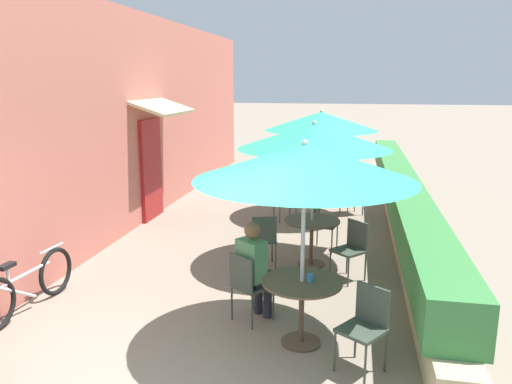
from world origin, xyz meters
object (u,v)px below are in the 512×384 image
Objects in this scene: cafe_chair_near_left at (248,282)px; patio_umbrella_mid at (314,136)px; patio_table_near at (302,296)px; coffee_cup_near at (310,278)px; cafe_chair_far_right at (286,197)px; seated_patron_near_left at (255,266)px; cafe_chair_near_right at (366,322)px; cafe_chair_far_left at (350,190)px; patio_umbrella_near at (305,162)px; cafe_chair_mid_right at (263,237)px; cafe_chair_mid_back at (352,246)px; bicycle_leaning at (27,286)px; patio_umbrella_far at (321,121)px; cafe_chair_mid_left at (321,221)px; patio_table_far at (319,191)px; patio_table_mid at (312,231)px.

cafe_chair_near_left is 0.37× the size of patio_umbrella_mid.
coffee_cup_near is at bearing -0.10° from patio_table_near.
patio_umbrella_mid is 2.98m from cafe_chair_far_right.
seated_patron_near_left reaches higher than cafe_chair_near_right.
patio_umbrella_mid is (-0.10, 2.46, 1.48)m from patio_table_near.
cafe_chair_near_right is 1.00× the size of cafe_chair_far_left.
patio_umbrella_near is at bearing 179.90° from coffee_cup_near.
cafe_chair_far_right is at bearing 126.51° from cafe_chair_near_left.
cafe_chair_far_right is at bearing 72.29° from cafe_chair_mid_right.
cafe_chair_far_left is at bearing -46.97° from cafe_chair_mid_back.
cafe_chair_mid_right is 1.00× the size of cafe_chair_mid_back.
cafe_chair_far_right is 0.50× the size of bicycle_leaning.
patio_umbrella_near reaches higher than coffee_cup_near.
patio_umbrella_near is at bearing -87.97° from patio_umbrella_far.
patio_umbrella_far is at bearing 119.53° from seated_patron_near_left.
patio_umbrella_mid is at bearing -102.05° from cafe_chair_far_right.
patio_umbrella_near reaches higher than cafe_chair_far_left.
patio_umbrella_near reaches higher than cafe_chair_mid_left.
cafe_chair_near_right is at bearing 63.37° from cafe_chair_far_left.
cafe_chair_mid_left is 0.50× the size of bicycle_leaning.
patio_umbrella_mid is at bearing 39.06° from bicycle_leaning.
cafe_chair_mid_back is 3.43m from patio_table_far.
patio_table_near is 0.70× the size of seated_patron_near_left.
cafe_chair_far_left is (0.56, 3.33, -1.54)m from patio_umbrella_mid.
patio_table_far is 0.38× the size of patio_umbrella_far.
patio_table_mid is at bearing 92.38° from patio_umbrella_near.
patio_table_near is 3.24m from cafe_chair_mid_left.
bicycle_leaning reaches higher than patio_table_mid.
patio_table_near is 1.01× the size of cafe_chair_far_right.
seated_patron_near_left is 4.44m from cafe_chair_far_right.
patio_umbrella_far is 2.69× the size of cafe_chair_far_right.
cafe_chair_far_left is at bearing 85.48° from patio_table_near.
coffee_cup_near is 2.77m from patio_umbrella_mid.
patio_table_mid is 0.38× the size of patio_umbrella_far.
patio_umbrella_mid is 3.25m from patio_table_far.
patio_umbrella_mid is at bearing 5.60° from cafe_chair_mid_left.
seated_patron_near_left is at bearing 146.34° from coffee_cup_near.
cafe_chair_mid_back and cafe_chair_far_right have the same top height.
patio_umbrella_mid and patio_umbrella_far have the same top height.
coffee_cup_near is 0.10× the size of patio_table_mid.
patio_table_mid is at bearing 5.60° from cafe_chair_mid_left.
cafe_chair_mid_left is at bearing 90.27° from patio_umbrella_near.
cafe_chair_near_right is 1.00× the size of cafe_chair_mid_right.
coffee_cup_near is (-0.60, 0.38, 0.27)m from cafe_chair_near_right.
coffee_cup_near is at bearing -87.04° from patio_umbrella_far.
patio_umbrella_near is at bearing 117.08° from cafe_chair_mid_back.
cafe_chair_mid_right is at bearing 110.94° from patio_umbrella_near.
seated_patron_near_left is at bearing 94.83° from cafe_chair_mid_back.
cafe_chair_near_left is at bearing -95.70° from patio_umbrella_far.
patio_umbrella_near is 2.76m from cafe_chair_mid_right.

